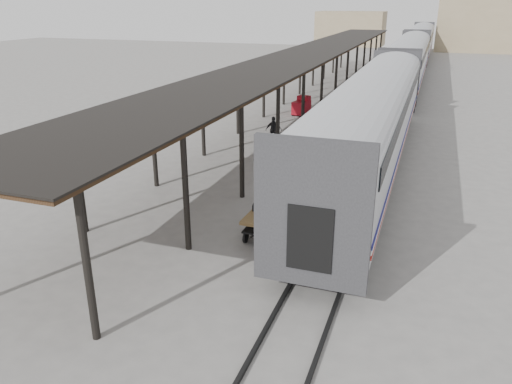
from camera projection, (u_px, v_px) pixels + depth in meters
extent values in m
plane|color=slate|center=(247.00, 230.00, 17.98)|extent=(160.00, 160.00, 0.00)
cube|color=silver|center=(372.00, 119.00, 23.10)|extent=(3.00, 24.00, 2.90)
cube|color=#28282B|center=(312.00, 218.00, 12.62)|extent=(3.04, 0.22, 3.50)
cube|color=black|center=(340.00, 98.00, 23.25)|extent=(0.04, 22.08, 0.65)
cube|color=black|center=(369.00, 155.00, 23.70)|extent=(2.55, 23.04, 0.50)
cube|color=silver|center=(408.00, 61.00, 45.99)|extent=(3.00, 24.00, 2.90)
cube|color=#28282B|center=(397.00, 78.00, 35.51)|extent=(3.04, 0.22, 3.50)
cube|color=black|center=(392.00, 50.00, 46.14)|extent=(0.04, 22.08, 0.65)
cube|color=black|center=(406.00, 79.00, 46.60)|extent=(2.55, 23.04, 0.50)
cube|color=silver|center=(420.00, 41.00, 68.88)|extent=(3.00, 24.00, 2.90)
cube|color=#28282B|center=(416.00, 48.00, 58.40)|extent=(3.04, 0.22, 3.50)
cube|color=black|center=(409.00, 34.00, 69.03)|extent=(0.04, 22.08, 0.65)
cube|color=black|center=(419.00, 54.00, 69.49)|extent=(2.55, 23.04, 0.50)
cube|color=black|center=(298.00, 185.00, 16.16)|extent=(0.50, 1.70, 2.00)
imported|color=white|center=(298.00, 189.00, 16.21)|extent=(0.72, 0.89, 1.72)
cube|color=#A28345|center=(284.00, 206.00, 16.42)|extent=(0.57, 0.25, 0.42)
cube|color=#422B19|center=(314.00, 52.00, 38.73)|extent=(4.60, 64.00, 0.18)
cube|color=black|center=(314.00, 51.00, 38.69)|extent=(4.90, 64.30, 0.06)
cylinder|color=black|center=(288.00, 77.00, 40.09)|extent=(0.20, 0.20, 4.00)
cylinder|color=black|center=(351.00, 46.00, 67.38)|extent=(0.20, 0.20, 4.00)
cylinder|color=black|center=(87.00, 266.00, 11.52)|extent=(0.20, 0.20, 4.00)
cylinder|color=black|center=(338.00, 80.00, 38.81)|extent=(0.20, 0.20, 4.00)
cylinder|color=black|center=(382.00, 47.00, 66.11)|extent=(0.20, 0.20, 4.00)
cube|color=black|center=(397.00, 88.00, 47.12)|extent=(0.10, 150.00, 0.12)
cube|color=black|center=(413.00, 89.00, 46.67)|extent=(0.10, 150.00, 0.12)
cube|color=tan|center=(495.00, 26.00, 80.87)|extent=(18.00, 10.00, 8.00)
cube|color=tan|center=(351.00, 28.00, 92.21)|extent=(12.00, 8.00, 6.00)
cube|color=olive|center=(269.00, 213.00, 17.44)|extent=(1.32, 2.43, 0.12)
cube|color=black|center=(269.00, 222.00, 17.57)|extent=(1.22, 2.33, 0.06)
cylinder|color=black|center=(246.00, 237.00, 17.00)|extent=(0.09, 0.40, 0.40)
cylinder|color=black|center=(273.00, 242.00, 16.66)|extent=(0.09, 0.40, 0.40)
cylinder|color=black|center=(265.00, 216.00, 18.65)|extent=(0.09, 0.40, 0.40)
cylinder|color=black|center=(290.00, 220.00, 18.32)|extent=(0.09, 0.40, 0.40)
cube|color=#3B3A3D|center=(268.00, 202.00, 17.98)|extent=(0.62, 0.46, 0.20)
cube|color=#A28345|center=(284.00, 202.00, 17.94)|extent=(0.51, 0.35, 0.18)
cube|color=black|center=(261.00, 207.00, 17.50)|extent=(0.61, 0.47, 0.22)
cube|color=#454C2E|center=(275.00, 209.00, 17.38)|extent=(0.56, 0.42, 0.19)
cube|color=#4E311F|center=(268.00, 197.00, 17.81)|extent=(0.59, 0.48, 0.19)
cube|color=#A28345|center=(263.00, 201.00, 17.41)|extent=(0.62, 0.52, 0.21)
cube|color=#3B3A3D|center=(269.00, 192.00, 17.75)|extent=(0.50, 0.36, 0.17)
cube|color=black|center=(275.00, 204.00, 17.37)|extent=(0.48, 0.41, 0.14)
cube|color=maroon|center=(301.00, 107.00, 36.01)|extent=(1.15, 1.64, 0.91)
cube|color=maroon|center=(304.00, 98.00, 36.12)|extent=(0.95, 0.74, 0.35)
cylinder|color=black|center=(293.00, 113.00, 35.87)|extent=(0.18, 0.38, 0.36)
cylinder|color=black|center=(303.00, 114.00, 35.50)|extent=(0.18, 0.38, 0.36)
cylinder|color=black|center=(299.00, 111.00, 36.78)|extent=(0.18, 0.38, 0.36)
cylinder|color=black|center=(309.00, 112.00, 36.41)|extent=(0.18, 0.38, 0.36)
imported|color=navy|center=(270.00, 195.00, 16.46)|extent=(0.46, 0.66, 1.76)
imported|color=black|center=(274.00, 130.00, 28.72)|extent=(1.00, 0.66, 1.57)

